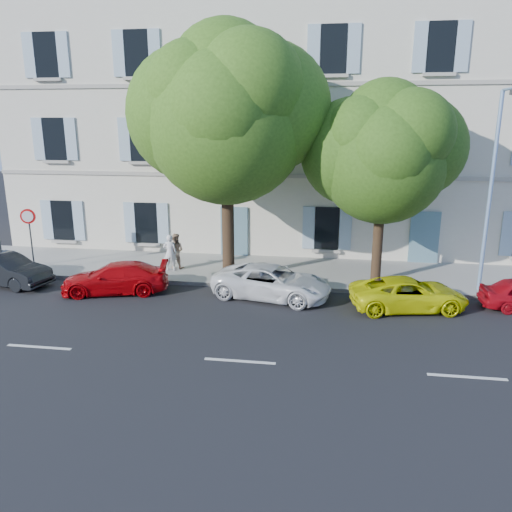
% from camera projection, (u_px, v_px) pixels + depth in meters
% --- Properties ---
extents(ground, '(90.00, 90.00, 0.00)m').
position_uv_depth(ground, '(260.00, 309.00, 17.62)').
color(ground, black).
extents(sidewalk, '(36.00, 4.50, 0.15)m').
position_uv_depth(sidewalk, '(274.00, 271.00, 21.85)').
color(sidewalk, '#A09E96').
rests_on(sidewalk, ground).
extents(kerb, '(36.00, 0.16, 0.16)m').
position_uv_depth(kerb, '(268.00, 287.00, 19.78)').
color(kerb, '#9E998E').
rests_on(kerb, ground).
extents(building, '(28.00, 7.00, 12.00)m').
position_uv_depth(building, '(288.00, 130.00, 25.79)').
color(building, beige).
rests_on(building, ground).
extents(car_dark_sedan, '(4.02, 2.08, 1.26)m').
position_uv_depth(car_dark_sedan, '(5.00, 270.00, 20.09)').
color(car_dark_sedan, black).
rests_on(car_dark_sedan, ground).
extents(car_red_coupe, '(4.31, 2.56, 1.17)m').
position_uv_depth(car_red_coupe, '(115.00, 278.00, 19.22)').
color(car_red_coupe, '#AE0409').
rests_on(car_red_coupe, ground).
extents(car_white_coupe, '(4.75, 2.89, 1.23)m').
position_uv_depth(car_white_coupe, '(272.00, 282.00, 18.63)').
color(car_white_coupe, white).
rests_on(car_white_coupe, ground).
extents(car_yellow_supercar, '(4.33, 2.60, 1.13)m').
position_uv_depth(car_yellow_supercar, '(409.00, 294.00, 17.52)').
color(car_yellow_supercar, '#D9DC09').
rests_on(car_yellow_supercar, ground).
extents(tree_left, '(6.21, 6.21, 9.63)m').
position_uv_depth(tree_left, '(226.00, 123.00, 18.94)').
color(tree_left, '#3A2819').
rests_on(tree_left, sidewalk).
extents(tree_right, '(4.91, 4.91, 7.56)m').
position_uv_depth(tree_right, '(383.00, 160.00, 18.99)').
color(tree_right, '#3A2819').
rests_on(tree_right, sidewalk).
extents(road_sign, '(0.62, 0.19, 2.74)m').
position_uv_depth(road_sign, '(29.00, 227.00, 21.01)').
color(road_sign, '#383A3D').
rests_on(road_sign, sidewalk).
extents(street_lamp, '(0.24, 1.56, 7.37)m').
position_uv_depth(street_lamp, '(493.00, 181.00, 18.03)').
color(street_lamp, '#7293BF').
rests_on(street_lamp, sidewalk).
extents(pedestrian_a, '(0.64, 0.47, 1.59)m').
position_uv_depth(pedestrian_a, '(170.00, 253.00, 21.51)').
color(pedestrian_a, silver).
rests_on(pedestrian_a, sidewalk).
extents(pedestrian_b, '(0.82, 0.67, 1.57)m').
position_uv_depth(pedestrian_b, '(175.00, 251.00, 21.85)').
color(pedestrian_b, tan).
rests_on(pedestrian_b, sidewalk).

